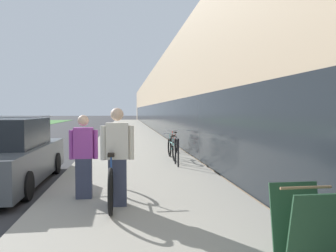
% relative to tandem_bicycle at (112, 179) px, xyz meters
% --- Properties ---
extents(sidewalk_slab, '(4.05, 70.00, 0.15)m').
position_rel_tandem_bicycle_xyz_m(sidewalk_slab, '(0.62, 18.41, -0.48)').
color(sidewalk_slab, gray).
rests_on(sidewalk_slab, ground).
extents(storefront_facade, '(10.01, 70.00, 5.42)m').
position_rel_tandem_bicycle_xyz_m(storefront_facade, '(7.68, 26.41, 2.15)').
color(storefront_facade, tan).
rests_on(storefront_facade, ground).
extents(tandem_bicycle, '(0.52, 2.48, 0.96)m').
position_rel_tandem_bicycle_xyz_m(tandem_bicycle, '(0.00, 0.00, 0.00)').
color(tandem_bicycle, black).
rests_on(tandem_bicycle, sidewalk_slab).
extents(person_rider, '(0.58, 0.23, 1.72)m').
position_rel_tandem_bicycle_xyz_m(person_rider, '(0.10, -0.30, 0.46)').
color(person_rider, '#33384C').
rests_on(person_rider, sidewalk_slab).
extents(person_bystander, '(0.54, 0.21, 1.59)m').
position_rel_tandem_bicycle_xyz_m(person_bystander, '(-0.55, 0.28, 0.39)').
color(person_bystander, '#33384C').
rests_on(person_bystander, sidewalk_slab).
extents(bike_rack_hoop, '(0.05, 0.60, 0.84)m').
position_rel_tandem_bicycle_xyz_m(bike_rack_hoop, '(1.80, 3.72, 0.11)').
color(bike_rack_hoop, black).
rests_on(bike_rack_hoop, sidewalk_slab).
extents(cruiser_bike_nearest, '(0.52, 1.79, 0.86)m').
position_rel_tandem_bicycle_xyz_m(cruiser_bike_nearest, '(1.85, 5.10, -0.04)').
color(cruiser_bike_nearest, black).
rests_on(cruiser_bike_nearest, sidewalk_slab).
extents(cruiser_bike_middle, '(0.52, 1.73, 0.83)m').
position_rel_tandem_bicycle_xyz_m(cruiser_bike_middle, '(2.24, 7.23, -0.05)').
color(cruiser_bike_middle, black).
rests_on(cruiser_bike_middle, sidewalk_slab).
extents(sandwich_board_sign, '(0.56, 0.56, 0.90)m').
position_rel_tandem_bicycle_xyz_m(sandwich_board_sign, '(2.08, -2.96, 0.04)').
color(sandwich_board_sign, '#23472D').
rests_on(sandwich_board_sign, sidewalk_slab).
extents(parked_sedan_curbside, '(1.98, 4.79, 1.69)m').
position_rel_tandem_bicycle_xyz_m(parked_sedan_curbside, '(-2.64, 2.21, 0.18)').
color(parked_sedan_curbside, '#4C5156').
rests_on(parked_sedan_curbside, ground).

